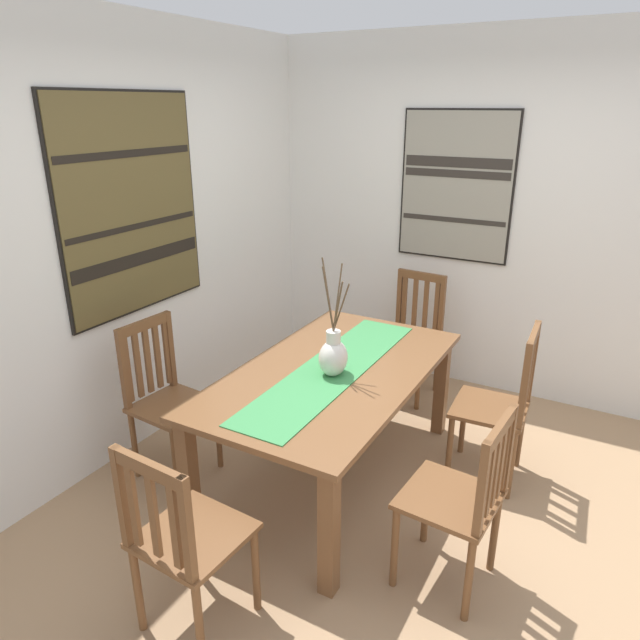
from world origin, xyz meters
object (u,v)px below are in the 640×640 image
object	(u,v)px
chair_1	(165,396)
painting_on_side_wall	(456,187)
centerpiece_vase	(333,355)
chair_2	(412,333)
chair_4	(500,404)
painting_on_back_wall	(131,206)
dining_table	(333,384)
chair_3	(463,497)
chair_0	(184,538)

from	to	relation	value
chair_1	painting_on_side_wall	size ratio (longest dim) A/B	0.88
centerpiece_vase	painting_on_side_wall	world-z (taller)	painting_on_side_wall
chair_2	painting_on_side_wall	bearing A→B (deg)	-20.92
centerpiece_vase	chair_4	distance (m)	1.06
chair_2	painting_on_back_wall	size ratio (longest dim) A/B	0.73
chair_4	painting_on_side_wall	distance (m)	1.77
centerpiece_vase	chair_1	distance (m)	1.08
dining_table	chair_4	distance (m)	1.01
dining_table	chair_4	size ratio (longest dim) A/B	1.80
chair_2	chair_3	world-z (taller)	chair_2
dining_table	chair_2	size ratio (longest dim) A/B	1.86
chair_1	chair_3	distance (m)	1.85
chair_4	chair_2	bearing A→B (deg)	46.58
chair_1	chair_2	size ratio (longest dim) A/B	1.02
centerpiece_vase	painting_on_side_wall	xyz separation A→B (m)	(1.74, -0.12, 0.74)
chair_0	chair_4	size ratio (longest dim) A/B	0.95
painting_on_back_wall	chair_0	bearing A→B (deg)	-130.89
chair_0	painting_on_back_wall	size ratio (longest dim) A/B	0.71
chair_0	chair_4	bearing A→B (deg)	-26.87
chair_0	chair_2	size ratio (longest dim) A/B	0.98
centerpiece_vase	chair_3	size ratio (longest dim) A/B	0.72
centerpiece_vase	dining_table	bearing A→B (deg)	29.82
chair_0	chair_2	bearing A→B (deg)	-0.64
chair_1	painting_on_back_wall	xyz separation A→B (m)	(0.27, 0.39, 1.08)
dining_table	centerpiece_vase	size ratio (longest dim) A/B	2.68
chair_2	chair_3	bearing A→B (deg)	-152.71
painting_on_back_wall	painting_on_side_wall	size ratio (longest dim) A/B	1.19
chair_3	painting_on_back_wall	xyz separation A→B (m)	(0.31, 2.24, 1.10)
chair_0	painting_on_back_wall	bearing A→B (deg)	49.11
chair_0	chair_4	world-z (taller)	chair_4
chair_4	chair_0	bearing A→B (deg)	153.13
chair_3	chair_4	xyz separation A→B (m)	(0.95, 0.05, 0.01)
chair_1	chair_2	bearing A→B (deg)	-28.53
centerpiece_vase	chair_4	size ratio (longest dim) A/B	0.67
centerpiece_vase	chair_2	xyz separation A→B (m)	(1.36, 0.02, -0.35)
dining_table	chair_3	xyz separation A→B (m)	(-0.47, -0.93, -0.13)
centerpiece_vase	chair_1	size ratio (longest dim) A/B	0.68
dining_table	centerpiece_vase	xyz separation A→B (m)	(-0.06, -0.04, 0.22)
chair_1	chair_3	size ratio (longest dim) A/B	1.05
dining_table	chair_4	xyz separation A→B (m)	(0.48, -0.88, -0.12)
dining_table	painting_on_back_wall	size ratio (longest dim) A/B	1.35
chair_0	painting_on_back_wall	distance (m)	2.05
chair_3	painting_on_back_wall	distance (m)	2.52
chair_3	painting_on_side_wall	bearing A→B (deg)	19.62
chair_0	chair_1	distance (m)	1.25
painting_on_side_wall	chair_3	bearing A→B (deg)	-160.38
centerpiece_vase	painting_on_back_wall	xyz separation A→B (m)	(-0.10, 1.35, 0.74)
centerpiece_vase	chair_3	distance (m)	1.04
dining_table	chair_2	xyz separation A→B (m)	(1.29, -0.01, -0.13)
chair_4	dining_table	bearing A→B (deg)	118.44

